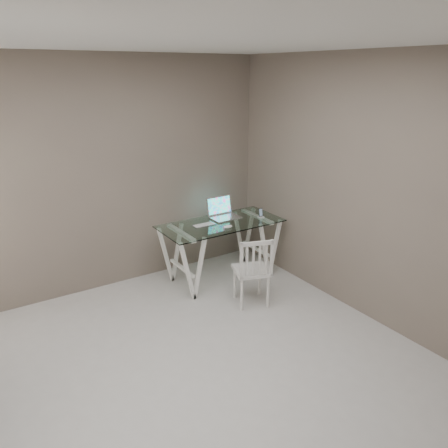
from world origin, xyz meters
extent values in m
plane|color=#B6B3AE|center=(0.00, 0.00, 0.00)|extent=(4.50, 4.50, 0.00)
cube|color=white|center=(0.00, 0.00, 2.70)|extent=(4.00, 4.50, 0.02)
cube|color=#6B5F54|center=(0.00, 2.25, 1.35)|extent=(4.00, 0.02, 2.70)
cube|color=#6B5F54|center=(2.00, 0.00, 1.35)|extent=(0.02, 4.50, 2.70)
cube|color=silver|center=(1.16, 1.64, 0.74)|extent=(1.50, 0.70, 0.01)
cube|color=white|center=(0.61, 1.64, 0.36)|extent=(0.24, 0.62, 0.72)
cube|color=white|center=(1.71, 1.64, 0.36)|extent=(0.24, 0.62, 0.72)
cube|color=silver|center=(1.12, 0.94, 0.40)|extent=(0.47, 0.47, 0.04)
cylinder|color=silver|center=(0.93, 0.85, 0.19)|extent=(0.03, 0.03, 0.38)
cylinder|color=silver|center=(1.21, 0.75, 0.19)|extent=(0.03, 0.03, 0.38)
cylinder|color=silver|center=(1.03, 1.13, 0.19)|extent=(0.03, 0.03, 0.38)
cylinder|color=silver|center=(1.31, 1.03, 0.19)|extent=(0.03, 0.03, 0.38)
cube|color=silver|center=(1.06, 0.78, 0.61)|extent=(0.36, 0.15, 0.42)
cube|color=silver|center=(1.31, 1.76, 0.75)|extent=(0.36, 0.25, 0.02)
cube|color=#19D899|center=(1.31, 1.91, 0.88)|extent=(0.36, 0.06, 0.24)
cube|color=silver|center=(0.95, 1.68, 0.75)|extent=(0.27, 0.12, 0.01)
ellipsoid|color=white|center=(1.14, 1.44, 0.76)|extent=(0.11, 0.07, 0.04)
cube|color=white|center=(1.70, 1.54, 0.75)|extent=(0.06, 0.06, 0.01)
cube|color=black|center=(1.70, 1.55, 0.81)|extent=(0.05, 0.03, 0.10)
camera|label=1|loc=(-1.54, -2.60, 2.50)|focal=35.00mm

